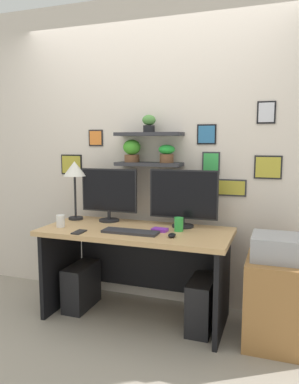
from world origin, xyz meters
TOP-DOWN VIEW (x-y plane):
  - ground_plane at (0.00, 0.00)m, footprint 8.00×8.00m
  - back_wall_assembly at (0.00, 0.44)m, footprint 4.40×0.24m
  - desk at (0.00, 0.05)m, footprint 1.53×0.68m
  - monitor_left at (-0.34, 0.22)m, footprint 0.52×0.18m
  - monitor_right at (0.34, 0.22)m, footprint 0.57×0.18m
  - keyboard at (0.01, -0.13)m, footprint 0.44×0.14m
  - computer_mouse at (0.34, -0.14)m, footprint 0.06×0.09m
  - desk_lamp at (-0.66, 0.18)m, footprint 0.20×0.20m
  - cell_phone at (-0.38, -0.25)m, footprint 0.07×0.14m
  - pen_cup at (-0.62, -0.13)m, footprint 0.07×0.07m
  - scissors_tray at (0.20, 0.00)m, footprint 0.13×0.09m
  - water_cup at (0.34, 0.05)m, footprint 0.07×0.07m
  - drawer_cabinet at (1.10, -0.02)m, footprint 0.44×0.50m
  - printer at (1.10, -0.02)m, footprint 0.38×0.34m
  - computer_tower_left at (-0.52, 0.02)m, footprint 0.18×0.40m
  - computer_tower_right at (0.55, -0.01)m, footprint 0.18×0.40m

SIDE VIEW (x-z plane):
  - ground_plane at x=0.00m, z-range 0.00..0.00m
  - computer_tower_left at x=-0.52m, z-range 0.00..0.38m
  - computer_tower_right at x=0.55m, z-range 0.00..0.40m
  - drawer_cabinet at x=1.10m, z-range 0.00..0.63m
  - desk at x=0.00m, z-range 0.16..0.91m
  - printer at x=1.10m, z-range 0.63..0.80m
  - cell_phone at x=-0.38m, z-range 0.75..0.76m
  - keyboard at x=0.01m, z-range 0.75..0.77m
  - scissors_tray at x=0.20m, z-range 0.75..0.77m
  - computer_mouse at x=0.34m, z-range 0.75..0.78m
  - pen_cup at x=-0.62m, z-range 0.75..0.85m
  - water_cup at x=0.34m, z-range 0.75..0.86m
  - monitor_left at x=-0.34m, z-range 0.77..1.23m
  - monitor_right at x=0.34m, z-range 0.76..1.24m
  - desk_lamp at x=-0.66m, z-range 0.92..1.44m
  - back_wall_assembly at x=0.00m, z-range 0.00..2.70m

